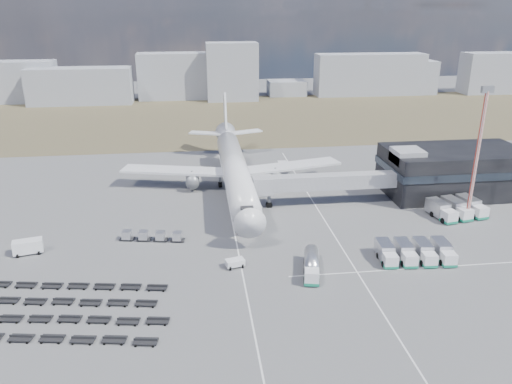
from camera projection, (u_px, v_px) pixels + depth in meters
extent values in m
plane|color=#565659|center=(251.00, 255.00, 84.12)|extent=(420.00, 420.00, 0.00)
cube|color=#463E2A|center=(217.00, 118.00, 186.29)|extent=(420.00, 90.00, 0.01)
cube|color=silver|center=(236.00, 242.00, 88.53)|extent=(0.25, 110.00, 0.01)
cube|color=silver|center=(335.00, 237.00, 90.62)|extent=(0.25, 110.00, 0.01)
cube|color=silver|center=(412.00, 269.00, 79.59)|extent=(40.00, 0.25, 0.01)
cube|color=black|center=(454.00, 171.00, 110.22)|extent=(30.00, 16.00, 10.00)
cube|color=#262D38|center=(454.00, 166.00, 109.80)|extent=(30.40, 16.40, 1.60)
cube|color=#939399|center=(408.00, 156.00, 105.39)|extent=(6.00, 6.00, 3.00)
cube|color=#939399|center=(326.00, 182.00, 103.47)|extent=(29.80, 3.00, 3.00)
cube|color=#939399|center=(262.00, 185.00, 101.45)|extent=(4.00, 3.60, 3.40)
cylinder|color=slate|center=(269.00, 196.00, 102.99)|extent=(0.70, 0.70, 5.10)
cylinder|color=black|center=(269.00, 205.00, 103.73)|extent=(1.40, 0.90, 1.40)
cylinder|color=silver|center=(235.00, 170.00, 110.12)|extent=(5.60, 48.00, 5.60)
cone|color=silver|center=(248.00, 218.00, 85.51)|extent=(5.60, 5.00, 5.60)
cone|color=silver|center=(226.00, 136.00, 135.85)|extent=(5.60, 8.00, 5.60)
cube|color=black|center=(247.00, 209.00, 87.09)|extent=(2.20, 2.00, 0.80)
cube|color=silver|center=(177.00, 170.00, 113.68)|extent=(25.59, 11.38, 0.50)
cube|color=silver|center=(289.00, 166.00, 116.70)|extent=(25.59, 11.38, 0.50)
cylinder|color=slate|center=(192.00, 180.00, 112.83)|extent=(3.00, 5.00, 3.00)
cylinder|color=slate|center=(275.00, 176.00, 115.03)|extent=(3.00, 5.00, 3.00)
cube|color=silver|center=(206.00, 133.00, 136.93)|extent=(9.49, 5.63, 0.35)
cube|color=silver|center=(246.00, 132.00, 138.20)|extent=(9.49, 5.63, 0.35)
cube|color=silver|center=(225.00, 113.00, 136.63)|extent=(0.50, 9.06, 11.45)
cylinder|color=slate|center=(245.00, 226.00, 92.04)|extent=(0.50, 0.50, 2.50)
cylinder|color=slate|center=(220.00, 182.00, 114.89)|extent=(0.60, 0.60, 2.50)
cylinder|color=slate|center=(248.00, 181.00, 115.63)|extent=(0.60, 0.60, 2.50)
cylinder|color=black|center=(245.00, 230.00, 92.31)|extent=(0.50, 1.20, 1.20)
cube|color=#9497A2|center=(19.00, 82.00, 213.29)|extent=(30.16, 12.00, 17.30)
cube|color=#9497A2|center=(80.00, 86.00, 209.62)|extent=(42.59, 12.00, 15.02)
cube|color=#9497A2|center=(173.00, 76.00, 220.52)|extent=(29.94, 12.00, 19.91)
cube|color=#9497A2|center=(232.00, 72.00, 216.56)|extent=(21.98, 12.00, 24.52)
cube|color=#9497A2|center=(286.00, 88.00, 231.62)|extent=(17.16, 12.00, 6.72)
cube|color=#9497A2|center=(369.00, 74.00, 230.85)|extent=(50.24, 12.00, 18.62)
cube|color=#9497A2|center=(412.00, 77.00, 234.25)|extent=(21.11, 12.00, 15.12)
cube|color=#9497A2|center=(496.00, 73.00, 235.53)|extent=(31.86, 12.00, 18.69)
cube|color=silver|center=(312.00, 277.00, 74.72)|extent=(2.58, 2.58, 2.08)
cube|color=#167F5D|center=(312.00, 281.00, 75.01)|extent=(2.69, 2.69, 0.45)
cylinder|color=silver|center=(311.00, 260.00, 78.71)|extent=(3.66, 7.11, 2.26)
cube|color=slate|center=(311.00, 266.00, 79.08)|extent=(3.57, 7.09, 0.32)
cylinder|color=black|center=(311.00, 271.00, 77.89)|extent=(2.51, 1.48, 0.99)
cube|color=silver|center=(235.00, 263.00, 79.88)|extent=(3.28, 2.35, 1.37)
cube|color=silver|center=(28.00, 247.00, 83.98)|extent=(5.09, 3.17, 2.49)
cube|color=silver|center=(283.00, 169.00, 123.37)|extent=(2.53, 5.67, 2.59)
cube|color=#167F5D|center=(283.00, 173.00, 123.75)|extent=(2.63, 5.77, 0.42)
cube|color=silver|center=(390.00, 261.00, 79.62)|extent=(2.30, 2.21, 2.06)
cube|color=#167F5D|center=(390.00, 265.00, 79.90)|extent=(2.40, 2.31, 0.42)
cube|color=silver|center=(384.00, 249.00, 82.56)|extent=(2.55, 4.46, 2.44)
cube|color=silver|center=(410.00, 260.00, 79.78)|extent=(2.30, 2.21, 2.06)
cube|color=#167F5D|center=(409.00, 264.00, 80.06)|extent=(2.40, 2.31, 0.42)
cube|color=silver|center=(403.00, 249.00, 82.71)|extent=(2.55, 4.46, 2.44)
cube|color=silver|center=(429.00, 259.00, 79.94)|extent=(2.30, 2.21, 2.06)
cube|color=#167F5D|center=(429.00, 264.00, 80.22)|extent=(2.40, 2.31, 0.42)
cube|color=silver|center=(422.00, 248.00, 82.87)|extent=(2.55, 4.46, 2.44)
cube|color=silver|center=(449.00, 259.00, 80.09)|extent=(2.30, 2.21, 2.06)
cube|color=#167F5D|center=(448.00, 263.00, 80.37)|extent=(2.40, 2.31, 0.42)
cube|color=silver|center=(441.00, 248.00, 83.03)|extent=(2.55, 4.46, 2.44)
cube|color=silver|center=(449.00, 216.00, 95.80)|extent=(2.80, 2.72, 2.32)
cube|color=#167F5D|center=(449.00, 221.00, 96.12)|extent=(2.92, 2.84, 0.47)
cube|color=silver|center=(438.00, 207.00, 98.95)|extent=(3.36, 5.23, 2.74)
cube|color=silver|center=(465.00, 214.00, 96.81)|extent=(2.80, 2.72, 2.32)
cube|color=#167F5D|center=(464.00, 218.00, 97.12)|extent=(2.92, 2.84, 0.47)
cube|color=silver|center=(453.00, 205.00, 99.96)|extent=(3.36, 5.23, 2.74)
cube|color=silver|center=(480.00, 212.00, 97.81)|extent=(2.80, 2.72, 2.32)
cube|color=#167F5D|center=(479.00, 216.00, 98.13)|extent=(2.92, 2.84, 0.47)
cube|color=silver|center=(468.00, 203.00, 100.96)|extent=(3.36, 5.23, 2.74)
cube|color=black|center=(127.00, 239.00, 89.22)|extent=(2.70, 1.94, 0.17)
cube|color=silver|center=(127.00, 234.00, 88.94)|extent=(1.77, 1.77, 1.42)
cube|color=black|center=(144.00, 239.00, 89.05)|extent=(2.70, 1.94, 0.17)
cube|color=silver|center=(144.00, 235.00, 88.77)|extent=(1.77, 1.77, 1.42)
cube|color=black|center=(161.00, 239.00, 88.89)|extent=(2.70, 1.94, 0.17)
cube|color=silver|center=(160.00, 235.00, 88.60)|extent=(1.77, 1.77, 1.42)
cube|color=black|center=(178.00, 240.00, 88.72)|extent=(2.70, 1.94, 0.17)
cube|color=silver|center=(177.00, 236.00, 88.43)|extent=(1.77, 1.77, 1.42)
cube|color=black|center=(37.00, 338.00, 62.55)|extent=(31.42, 6.61, 0.71)
cube|color=black|center=(51.00, 318.00, 66.43)|extent=(31.42, 6.61, 0.71)
cube|color=black|center=(63.00, 301.00, 70.31)|extent=(27.52, 5.97, 0.71)
cube|color=black|center=(74.00, 285.00, 74.19)|extent=(27.52, 5.97, 0.71)
cylinder|color=#AA291B|center=(476.00, 159.00, 93.00)|extent=(0.70, 0.70, 25.12)
cube|color=slate|center=(488.00, 89.00, 88.47)|extent=(2.46, 0.85, 1.21)
cube|color=#565659|center=(466.00, 220.00, 97.37)|extent=(2.01, 2.01, 0.30)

